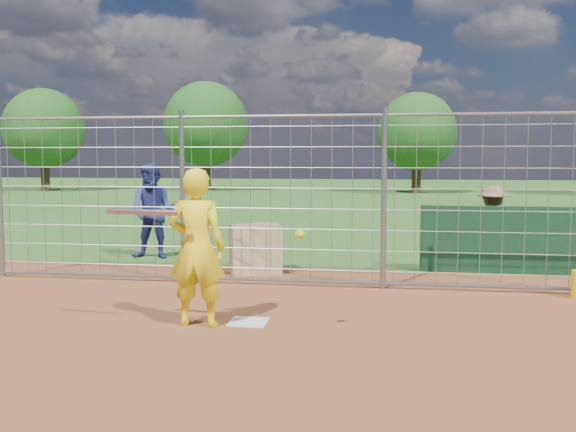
% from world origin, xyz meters
% --- Properties ---
extents(ground, '(100.00, 100.00, 0.00)m').
position_xyz_m(ground, '(0.00, 0.00, 0.00)').
color(ground, '#2D591E').
rests_on(ground, ground).
extents(infield_dirt, '(18.00, 18.00, 0.00)m').
position_xyz_m(infield_dirt, '(0.00, -3.00, 0.01)').
color(infield_dirt, brown).
rests_on(infield_dirt, ground).
extents(home_plate, '(0.43, 0.43, 0.02)m').
position_xyz_m(home_plate, '(0.00, -0.20, 0.01)').
color(home_plate, silver).
rests_on(home_plate, ground).
extents(dugout_wall, '(2.60, 0.20, 1.10)m').
position_xyz_m(dugout_wall, '(3.40, 3.60, 0.55)').
color(dugout_wall, '#11381E').
rests_on(dugout_wall, ground).
extents(batter, '(0.66, 0.43, 1.79)m').
position_xyz_m(batter, '(-0.54, -0.41, 0.89)').
color(batter, yellow).
rests_on(batter, ground).
extents(bystander_a, '(0.88, 0.68, 1.80)m').
position_xyz_m(bystander_a, '(-2.81, 4.19, 0.90)').
color(bystander_a, navy).
rests_on(bystander_a, ground).
extents(bystander_c, '(1.05, 0.92, 1.41)m').
position_xyz_m(bystander_c, '(3.40, 4.54, 0.70)').
color(bystander_c, '#835D47').
rests_on(bystander_c, ground).
extents(equipment_bin, '(0.95, 0.81, 0.80)m').
position_xyz_m(equipment_bin, '(-0.59, 2.96, 0.40)').
color(equipment_bin, tan).
rests_on(equipment_bin, ground).
extents(equipment_in_play, '(2.22, 0.19, 0.29)m').
position_xyz_m(equipment_in_play, '(-0.65, -0.66, 1.26)').
color(equipment_in_play, silver).
rests_on(equipment_in_play, ground).
extents(backstop_fence, '(9.08, 0.08, 2.60)m').
position_xyz_m(backstop_fence, '(0.00, 2.00, 1.26)').
color(backstop_fence, gray).
rests_on(backstop_fence, ground).
extents(tree_line, '(44.66, 6.72, 6.48)m').
position_xyz_m(tree_line, '(3.13, 28.13, 3.71)').
color(tree_line, '#3F2B19').
rests_on(tree_line, ground).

